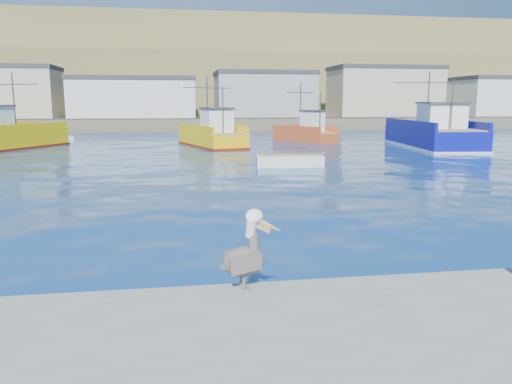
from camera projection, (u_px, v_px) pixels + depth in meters
ground at (324, 255)px, 12.95m from camera, size 260.00×260.00×0.00m
dock_bollards at (406, 274)px, 9.62m from camera, size 36.20×0.20×0.30m
far_shore at (192, 81)px, 117.53m from camera, size 200.00×81.00×24.00m
trawler_yellow_a at (4, 137)px, 42.42m from camera, size 8.58×11.79×6.52m
trawler_yellow_b at (212, 136)px, 45.04m from camera, size 5.97×10.16×6.30m
trawler_blue at (433, 134)px, 44.07m from camera, size 6.39×13.66×6.76m
boat_orange at (307, 132)px, 50.30m from camera, size 5.72×7.41×5.91m
skiff_mid at (289, 162)px, 30.97m from camera, size 4.22×1.75×0.90m
skiff_far at (422, 137)px, 53.18m from camera, size 4.24×4.47×0.99m
skiff_extra at (53, 140)px, 49.23m from camera, size 3.80×3.00×0.80m
pelican at (246, 255)px, 9.23m from camera, size 1.21×0.60×1.49m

